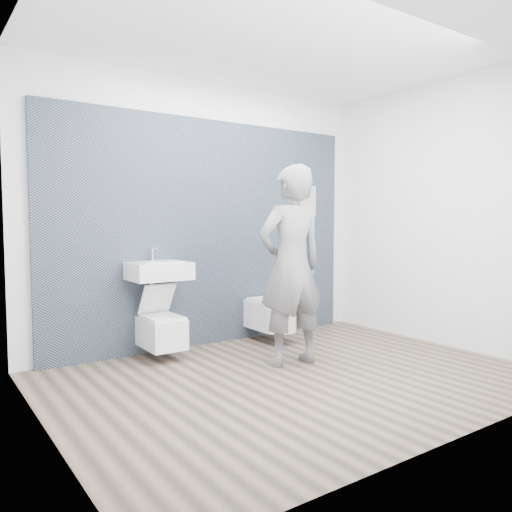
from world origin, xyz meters
TOP-DOWN VIEW (x-y plane):
  - ground at (0.00, 0.00)m, footprint 4.00×4.00m
  - room_shell at (0.00, 0.00)m, footprint 4.00×4.00m
  - tile_wall at (0.00, 1.47)m, footprint 3.60×0.06m
  - washbasin at (-0.70, 1.23)m, footprint 0.56×0.42m
  - toilet_square at (-0.70, 1.20)m, footprint 0.34×0.49m
  - toilet_rounded at (0.59, 1.13)m, footprint 0.37×0.62m
  - info_placard at (1.32, 1.43)m, footprint 0.28×0.03m
  - visitor at (0.21, 0.33)m, footprint 0.71×0.51m

SIDE VIEW (x-z plane):
  - ground at x=0.00m, z-range 0.00..0.00m
  - tile_wall at x=0.00m, z-range -1.20..1.20m
  - info_placard at x=1.32m, z-range -0.19..0.19m
  - toilet_square at x=-0.70m, z-range -0.03..0.58m
  - toilet_rounded at x=0.59m, z-range 0.13..0.47m
  - washbasin at x=-0.70m, z-range 0.64..1.06m
  - visitor at x=0.21m, z-range 0.00..1.84m
  - room_shell at x=0.00m, z-range -0.26..3.74m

